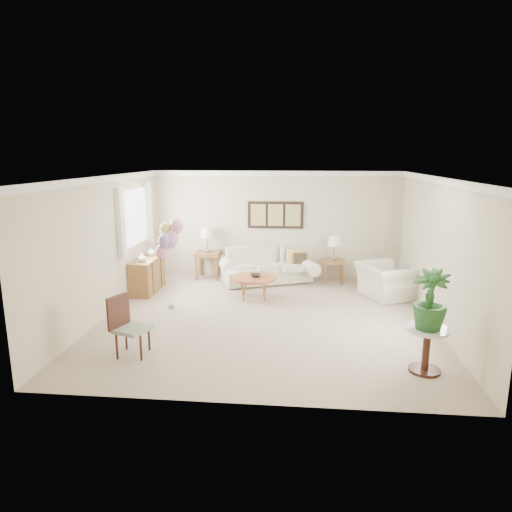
% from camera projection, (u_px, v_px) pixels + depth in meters
% --- Properties ---
extents(ground_plane, '(6.00, 6.00, 0.00)m').
position_uv_depth(ground_plane, '(266.00, 318.00, 8.46)').
color(ground_plane, tan).
extents(room_shell, '(6.04, 6.04, 2.60)m').
position_uv_depth(room_shell, '(261.00, 231.00, 8.21)').
color(room_shell, beige).
rests_on(room_shell, ground).
extents(wall_art_triptych, '(1.35, 0.06, 0.65)m').
position_uv_depth(wall_art_triptych, '(276.00, 215.00, 11.01)').
color(wall_art_triptych, black).
rests_on(wall_art_triptych, ground).
extents(sofa, '(2.54, 1.57, 0.83)m').
position_uv_depth(sofa, '(267.00, 268.00, 10.85)').
color(sofa, white).
rests_on(sofa, ground).
extents(end_table_left, '(0.60, 0.55, 0.66)m').
position_uv_depth(end_table_left, '(208.00, 256.00, 11.13)').
color(end_table_left, '#93613D').
rests_on(end_table_left, ground).
extents(end_table_right, '(0.51, 0.46, 0.55)m').
position_uv_depth(end_table_right, '(334.00, 263.00, 10.77)').
color(end_table_right, '#93613D').
rests_on(end_table_right, ground).
extents(lamp_left, '(0.35, 0.35, 0.62)m').
position_uv_depth(lamp_left, '(207.00, 233.00, 11.01)').
color(lamp_left, gray).
rests_on(lamp_left, end_table_left).
extents(lamp_right, '(0.32, 0.32, 0.57)m').
position_uv_depth(lamp_right, '(334.00, 242.00, 10.66)').
color(lamp_right, gray).
rests_on(lamp_right, end_table_right).
extents(coffee_table, '(0.94, 0.94, 0.47)m').
position_uv_depth(coffee_table, '(254.00, 278.00, 9.56)').
color(coffee_table, '#A95331').
rests_on(coffee_table, ground).
extents(decor_bowl, '(0.25, 0.25, 0.06)m').
position_uv_depth(decor_bowl, '(256.00, 275.00, 9.54)').
color(decor_bowl, black).
rests_on(decor_bowl, coffee_table).
extents(armchair, '(1.31, 1.38, 0.71)m').
position_uv_depth(armchair, '(385.00, 281.00, 9.66)').
color(armchair, white).
rests_on(armchair, ground).
extents(side_table, '(0.60, 0.60, 0.64)m').
position_uv_depth(side_table, '(427.00, 339.00, 6.28)').
color(side_table, silver).
rests_on(side_table, ground).
extents(potted_plant, '(0.62, 0.62, 0.83)m').
position_uv_depth(potted_plant, '(430.00, 300.00, 6.13)').
color(potted_plant, '#1F431B').
rests_on(potted_plant, side_table).
extents(accent_chair, '(0.60, 0.59, 0.94)m').
position_uv_depth(accent_chair, '(128.00, 324.00, 6.83)').
color(accent_chair, gray).
rests_on(accent_chair, ground).
extents(credenza, '(0.46, 1.20, 0.74)m').
position_uv_depth(credenza, '(147.00, 275.00, 10.10)').
color(credenza, '#93613D').
rests_on(credenza, ground).
extents(vase_white, '(0.24, 0.24, 0.19)m').
position_uv_depth(vase_white, '(142.00, 257.00, 9.70)').
color(vase_white, silver).
rests_on(vase_white, credenza).
extents(vase_sage, '(0.22, 0.22, 0.18)m').
position_uv_depth(vase_sage, '(151.00, 252.00, 10.29)').
color(vase_sage, silver).
rests_on(vase_sage, credenza).
extents(balloon_cluster, '(0.54, 0.45, 1.78)m').
position_uv_depth(balloon_cluster, '(169.00, 238.00, 8.72)').
color(balloon_cluster, gray).
rests_on(balloon_cluster, ground).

